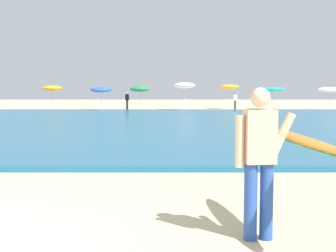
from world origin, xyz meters
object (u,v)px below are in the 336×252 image
beach_umbrella_3 (183,85)px  beachgoer_near_row_mid (125,100)px  beach_umbrella_4 (227,87)px  beach_umbrella_2 (139,89)px  beachgoer_near_row_left (234,101)px  beach_umbrella_0 (50,88)px  beach_umbrella_5 (272,89)px  beach_umbrella_6 (328,90)px  beach_umbrella_1 (100,90)px  surfer_with_board (277,150)px

beach_umbrella_3 → beachgoer_near_row_mid: 5.26m
beach_umbrella_4 → beach_umbrella_2: bearing=-163.6°
beach_umbrella_4 → beachgoer_near_row_left: bearing=-86.3°
beach_umbrella_0 → beach_umbrella_5: (19.60, 1.68, -0.08)m
beach_umbrella_2 → beach_umbrella_6: bearing=0.3°
beach_umbrella_4 → beach_umbrella_5: (3.88, -0.98, -0.22)m
beach_umbrella_2 → beachgoer_near_row_left: beach_umbrella_2 is taller
beach_umbrella_5 → beach_umbrella_1: bearing=-176.4°
beach_umbrella_6 → beachgoer_near_row_left: (-8.36, -0.42, -0.93)m
beach_umbrella_6 → beach_umbrella_0: bearing=-179.1°
beachgoer_near_row_mid → beach_umbrella_3: bearing=2.3°
beach_umbrella_0 → beach_umbrella_1: size_ratio=1.03×
beach_umbrella_4 → beachgoer_near_row_mid: beach_umbrella_4 is taller
beach_umbrella_0 → beach_umbrella_6: beach_umbrella_0 is taller
beachgoer_near_row_left → beachgoer_near_row_mid: same height
surfer_with_board → beach_umbrella_0: (-11.30, 33.44, 0.88)m
beach_umbrella_3 → beach_umbrella_5: size_ratio=1.11×
beach_umbrella_0 → beach_umbrella_1: (4.16, 0.69, -0.12)m
beach_umbrella_2 → beach_umbrella_0: bearing=-177.9°
beach_umbrella_5 → beachgoer_near_row_left: 4.20m
beach_umbrella_2 → beach_umbrella_3: 3.96m
surfer_with_board → beach_umbrella_3: beach_umbrella_3 is taller
beach_umbrella_4 → beachgoer_near_row_mid: bearing=-168.7°
beach_umbrella_6 → beach_umbrella_1: bearing=179.1°
beach_umbrella_0 → beach_umbrella_6: size_ratio=1.03×
beach_umbrella_2 → beach_umbrella_4: (8.10, 2.38, 0.19)m
beach_umbrella_0 → beachgoer_near_row_mid: size_ratio=1.37×
surfer_with_board → beach_umbrella_4: beach_umbrella_4 is taller
beachgoer_near_row_left → beach_umbrella_5: bearing=24.9°
beach_umbrella_0 → beach_umbrella_3: 11.55m
beach_umbrella_0 → beach_umbrella_2: bearing=2.1°
beach_umbrella_5 → beachgoer_near_row_mid: size_ratio=1.41×
surfer_with_board → beach_umbrella_0: beach_umbrella_0 is taller
beach_umbrella_4 → beachgoer_near_row_left: size_ratio=1.44×
beach_umbrella_4 → beach_umbrella_6: beach_umbrella_4 is taller
beach_umbrella_1 → beach_umbrella_2: bearing=-6.8°
beach_umbrella_1 → beach_umbrella_5: beach_umbrella_1 is taller
beach_umbrella_6 → beachgoer_near_row_mid: size_ratio=1.33×
surfer_with_board → beach_umbrella_1: (-7.15, 34.14, 0.76)m
beach_umbrella_3 → beach_umbrella_5: bearing=4.8°
beach_umbrella_3 → beachgoer_near_row_left: beach_umbrella_3 is taller
surfer_with_board → beachgoer_near_row_left: surfer_with_board is taller
beach_umbrella_3 → beach_umbrella_0: bearing=-175.0°
beach_umbrella_4 → beach_umbrella_6: 8.84m
beach_umbrella_1 → beach_umbrella_2: beach_umbrella_2 is taller
beach_umbrella_2 → beach_umbrella_3: (3.89, 0.72, 0.31)m
beach_umbrella_1 → beach_umbrella_3: beach_umbrella_3 is taller
beach_umbrella_3 → beachgoer_near_row_left: bearing=-13.4°
beach_umbrella_1 → beach_umbrella_4: (11.56, 1.96, 0.26)m
beachgoer_near_row_left → beach_umbrella_6: bearing=2.9°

